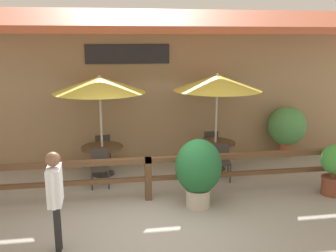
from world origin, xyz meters
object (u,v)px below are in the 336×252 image
at_px(potted_plant_small_flowering, 198,170).
at_px(pedestrian, 55,189).
at_px(dining_table_middle, 215,147).
at_px(chair_middle_streetside, 221,160).
at_px(patio_umbrella_middle, 217,83).
at_px(chair_near_wallside, 102,147).
at_px(dining_table_near, 102,152).
at_px(potted_plant_broad_leaf, 287,127).
at_px(chair_near_streetside, 100,166).
at_px(patio_umbrella_near, 100,85).
at_px(chair_middle_wallside, 210,143).
at_px(potted_plant_entrance_palm, 334,167).

relative_size(potted_plant_small_flowering, pedestrian, 0.85).
distance_m(dining_table_middle, potted_plant_small_flowering, 2.43).
bearing_deg(chair_middle_streetside, patio_umbrella_middle, 95.94).
relative_size(chair_near_wallside, patio_umbrella_middle, 0.34).
relative_size(dining_table_near, chair_middle_streetside, 1.19).
bearing_deg(potted_plant_broad_leaf, potted_plant_small_flowering, -138.41).
bearing_deg(chair_middle_streetside, chair_near_streetside, -170.37).
xyz_separation_m(patio_umbrella_near, chair_middle_wallside, (3.02, 0.70, -1.82)).
relative_size(dining_table_near, potted_plant_broad_leaf, 0.70).
distance_m(patio_umbrella_middle, chair_middle_wallside, 1.97).
height_order(patio_umbrella_middle, pedestrian, patio_umbrella_middle).
height_order(patio_umbrella_near, potted_plant_entrance_palm, patio_umbrella_near).
bearing_deg(potted_plant_entrance_palm, chair_near_wallside, 150.45).
height_order(chair_near_streetside, patio_umbrella_middle, patio_umbrella_middle).
relative_size(chair_near_streetside, dining_table_middle, 0.84).
distance_m(chair_near_wallside, potted_plant_broad_leaf, 5.39).
xyz_separation_m(patio_umbrella_near, chair_near_wallside, (-0.01, 0.77, -1.82)).
xyz_separation_m(chair_middle_wallside, pedestrian, (-3.70, -4.24, 0.60)).
xyz_separation_m(patio_umbrella_middle, pedestrian, (-3.64, -3.49, -1.22)).
distance_m(patio_umbrella_middle, potted_plant_broad_leaf, 2.93).
bearing_deg(dining_table_middle, potted_plant_small_flowering, -114.36).
relative_size(chair_middle_streetside, potted_plant_broad_leaf, 0.59).
distance_m(dining_table_middle, potted_plant_broad_leaf, 2.56).
bearing_deg(patio_umbrella_near, dining_table_middle, -0.96).
bearing_deg(dining_table_middle, dining_table_near, 179.04).
distance_m(chair_near_streetside, chair_middle_wallside, 3.41).
distance_m(potted_plant_small_flowering, potted_plant_broad_leaf, 4.56).
distance_m(potted_plant_broad_leaf, pedestrian, 7.43).
bearing_deg(patio_umbrella_middle, pedestrian, -136.16).
xyz_separation_m(chair_near_wallside, patio_umbrella_middle, (2.97, -0.82, 1.82)).
bearing_deg(patio_umbrella_near, potted_plant_entrance_palm, -22.60).
bearing_deg(pedestrian, potted_plant_entrance_palm, 102.91).
bearing_deg(potted_plant_broad_leaf, chair_near_streetside, -164.17).
height_order(chair_near_wallside, pedestrian, pedestrian).
relative_size(dining_table_middle, chair_middle_wallside, 1.19).
bearing_deg(dining_table_middle, potted_plant_entrance_palm, -44.34).
bearing_deg(chair_near_wallside, pedestrian, 70.97).
bearing_deg(pedestrian, potted_plant_small_flowering, 114.85).
height_order(patio_umbrella_near, chair_middle_wallside, patio_umbrella_near).
bearing_deg(dining_table_near, potted_plant_broad_leaf, 8.15).
distance_m(chair_middle_streetside, pedestrian, 4.54).
distance_m(chair_middle_wallside, pedestrian, 5.66).
relative_size(dining_table_near, chair_middle_wallside, 1.19).
xyz_separation_m(chair_near_wallside, potted_plant_small_flowering, (1.97, -3.03, 0.31)).
relative_size(patio_umbrella_near, dining_table_middle, 2.45).
bearing_deg(dining_table_near, chair_near_streetside, -93.99).
distance_m(patio_umbrella_near, potted_plant_entrance_palm, 5.73).
bearing_deg(chair_near_streetside, chair_near_wallside, 87.41).
height_order(chair_middle_streetside, potted_plant_small_flowering, potted_plant_small_flowering).
bearing_deg(patio_umbrella_middle, chair_middle_wallside, 85.23).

